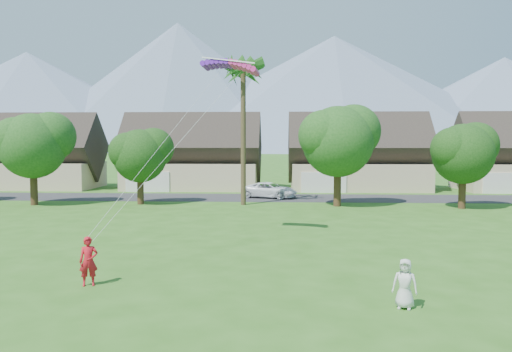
# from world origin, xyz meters

# --- Properties ---
(ground) EXTENTS (500.00, 500.00, 0.00)m
(ground) POSITION_xyz_m (0.00, 0.00, 0.00)
(ground) COLOR #2D6019
(ground) RESTS_ON ground
(street) EXTENTS (90.00, 7.00, 0.01)m
(street) POSITION_xyz_m (0.00, 34.00, 0.01)
(street) COLOR #2D2D30
(street) RESTS_ON ground
(kite_flyer) EXTENTS (0.79, 0.63, 1.88)m
(kite_flyer) POSITION_xyz_m (-6.08, 4.12, 0.94)
(kite_flyer) COLOR red
(kite_flyer) RESTS_ON ground
(watcher) EXTENTS (0.93, 0.76, 1.65)m
(watcher) POSITION_xyz_m (5.28, 2.08, 0.83)
(watcher) COLOR silver
(watcher) RESTS_ON ground
(parked_car) EXTENTS (5.94, 4.22, 1.50)m
(parked_car) POSITION_xyz_m (0.14, 34.00, 0.75)
(parked_car) COLOR white
(parked_car) RESTS_ON ground
(mountain_ridge) EXTENTS (540.00, 240.00, 70.00)m
(mountain_ridge) POSITION_xyz_m (10.40, 260.00, 29.07)
(mountain_ridge) COLOR slate
(mountain_ridge) RESTS_ON ground
(houses_row) EXTENTS (72.75, 8.19, 8.86)m
(houses_row) POSITION_xyz_m (0.49, 42.99, 3.44)
(houses_row) COLOR beige
(houses_row) RESTS_ON ground
(tree_row) EXTENTS (62.27, 6.67, 8.45)m
(tree_row) POSITION_xyz_m (-1.14, 27.92, 4.89)
(tree_row) COLOR #47301C
(tree_row) RESTS_ON ground
(fan_palm) EXTENTS (3.00, 3.00, 13.80)m
(fan_palm) POSITION_xyz_m (-2.00, 28.50, 11.80)
(fan_palm) COLOR #4C3D26
(fan_palm) RESTS_ON ground
(parafoil_kite) EXTENTS (3.28, 1.28, 0.50)m
(parafoil_kite) POSITION_xyz_m (-1.56, 13.37, 9.72)
(parafoil_kite) COLOR #5F17B2
(parafoil_kite) RESTS_ON ground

